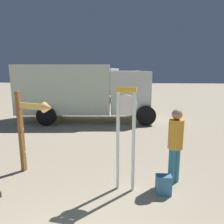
% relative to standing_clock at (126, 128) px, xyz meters
% --- Properties ---
extents(standing_clock, '(0.44, 0.16, 2.21)m').
position_rel_standing_clock_xyz_m(standing_clock, '(0.00, 0.00, 0.00)').
color(standing_clock, white).
rests_on(standing_clock, ground_plane).
extents(arrow_sign, '(1.04, 0.51, 2.04)m').
position_rel_standing_clock_xyz_m(arrow_sign, '(-2.24, 0.57, -0.00)').
color(arrow_sign, brown).
rests_on(arrow_sign, ground_plane).
extents(person_near_clock, '(0.33, 0.33, 1.71)m').
position_rel_standing_clock_xyz_m(person_near_clock, '(1.10, 0.35, -0.40)').
color(person_near_clock, teal).
rests_on(person_near_clock, ground_plane).
extents(backpack, '(0.31, 0.24, 0.41)m').
position_rel_standing_clock_xyz_m(backpack, '(0.79, -0.13, -1.16)').
color(backpack, teal).
rests_on(backpack, ground_plane).
extents(box_truck_near, '(6.75, 2.79, 2.78)m').
position_rel_standing_clock_xyz_m(box_truck_near, '(-2.19, 6.33, 0.19)').
color(box_truck_near, silver).
rests_on(box_truck_near, ground_plane).
extents(box_truck_far, '(7.48, 4.22, 2.66)m').
position_rel_standing_clock_xyz_m(box_truck_far, '(-2.51, 14.86, 0.15)').
color(box_truck_far, silver).
rests_on(box_truck_far, ground_plane).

